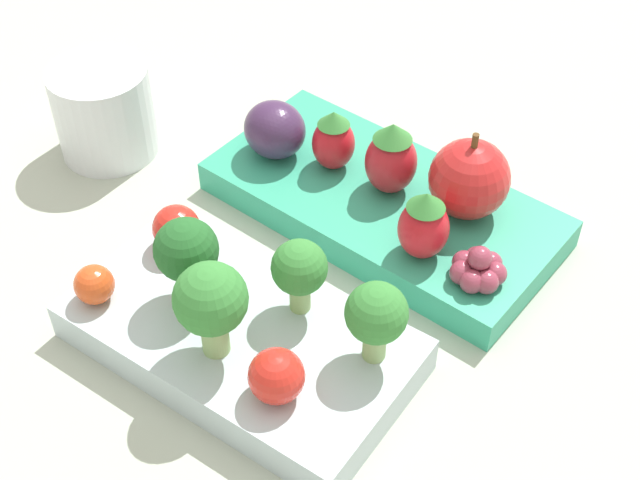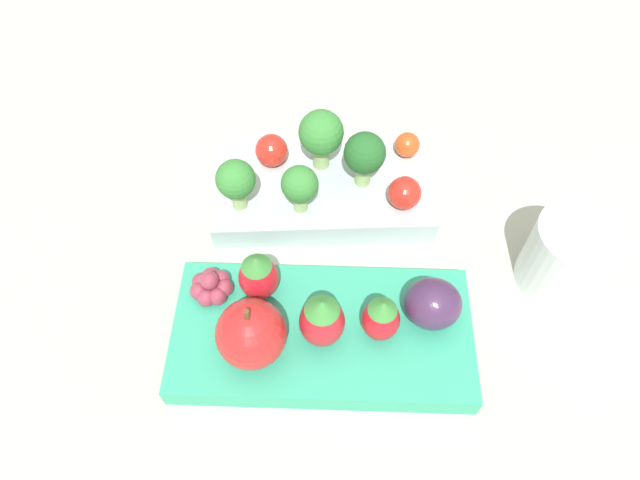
% 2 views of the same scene
% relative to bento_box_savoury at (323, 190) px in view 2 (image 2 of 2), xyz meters
% --- Properties ---
extents(ground_plane, '(4.00, 4.00, 0.00)m').
position_rel_bento_box_savoury_xyz_m(ground_plane, '(0.01, -0.07, -0.01)').
color(ground_plane, '#ADB7A3').
extents(bento_box_savoury, '(0.19, 0.12, 0.02)m').
position_rel_bento_box_savoury_xyz_m(bento_box_savoury, '(0.00, 0.00, 0.00)').
color(bento_box_savoury, silver).
rests_on(bento_box_savoury, ground_plane).
extents(bento_box_fruit, '(0.22, 0.11, 0.02)m').
position_rel_bento_box_savoury_xyz_m(bento_box_fruit, '(0.01, -0.13, -0.00)').
color(bento_box_fruit, '#33A87F').
rests_on(bento_box_fruit, ground_plane).
extents(broccoli_floret_0, '(0.03, 0.03, 0.05)m').
position_rel_bento_box_savoury_xyz_m(broccoli_floret_0, '(-0.06, -0.03, 0.04)').
color(broccoli_floret_0, '#93B770').
rests_on(broccoli_floret_0, bento_box_savoury).
extents(broccoli_floret_1, '(0.03, 0.03, 0.05)m').
position_rel_bento_box_savoury_xyz_m(broccoli_floret_1, '(0.03, 0.00, 0.04)').
color(broccoli_floret_1, '#93B770').
rests_on(broccoli_floret_1, bento_box_savoury).
extents(broccoli_floret_2, '(0.03, 0.03, 0.04)m').
position_rel_bento_box_savoury_xyz_m(broccoli_floret_2, '(-0.02, -0.03, 0.04)').
color(broccoli_floret_2, '#93B770').
rests_on(broccoli_floret_2, bento_box_savoury).
extents(broccoli_floret_3, '(0.04, 0.04, 0.06)m').
position_rel_bento_box_savoury_xyz_m(broccoli_floret_3, '(-0.00, 0.02, 0.05)').
color(broccoli_floret_3, '#93B770').
rests_on(broccoli_floret_3, bento_box_savoury).
extents(cherry_tomato_0, '(0.03, 0.03, 0.03)m').
position_rel_bento_box_savoury_xyz_m(cherry_tomato_0, '(-0.04, 0.02, 0.03)').
color(cherry_tomato_0, red).
rests_on(cherry_tomato_0, bento_box_savoury).
extents(cherry_tomato_1, '(0.02, 0.02, 0.02)m').
position_rel_bento_box_savoury_xyz_m(cherry_tomato_1, '(0.07, 0.04, 0.02)').
color(cherry_tomato_1, '#DB4C1E').
rests_on(cherry_tomato_1, bento_box_savoury).
extents(cherry_tomato_2, '(0.03, 0.03, 0.03)m').
position_rel_bento_box_savoury_xyz_m(cherry_tomato_2, '(0.07, -0.02, 0.02)').
color(cherry_tomato_2, red).
rests_on(cherry_tomato_2, bento_box_savoury).
extents(apple, '(0.05, 0.05, 0.06)m').
position_rel_bento_box_savoury_xyz_m(apple, '(-0.04, -0.15, 0.03)').
color(apple, red).
rests_on(apple, bento_box_fruit).
extents(strawberry_0, '(0.03, 0.03, 0.04)m').
position_rel_bento_box_savoury_xyz_m(strawberry_0, '(-0.04, -0.11, 0.03)').
color(strawberry_0, red).
rests_on(strawberry_0, bento_box_fruit).
extents(strawberry_1, '(0.03, 0.03, 0.04)m').
position_rel_bento_box_savoury_xyz_m(strawberry_1, '(0.05, -0.13, 0.03)').
color(strawberry_1, red).
rests_on(strawberry_1, bento_box_fruit).
extents(strawberry_2, '(0.03, 0.03, 0.05)m').
position_rel_bento_box_savoury_xyz_m(strawberry_2, '(0.01, -0.14, 0.03)').
color(strawberry_2, red).
rests_on(strawberry_2, bento_box_fruit).
extents(plum, '(0.04, 0.04, 0.04)m').
position_rel_bento_box_savoury_xyz_m(plum, '(0.08, -0.12, 0.03)').
color(plum, '#42284C').
rests_on(plum, bento_box_fruit).
extents(grape_cluster, '(0.03, 0.03, 0.02)m').
position_rel_bento_box_savoury_xyz_m(grape_cluster, '(-0.07, -0.11, 0.02)').
color(grape_cluster, '#93384C').
rests_on(grape_cluster, bento_box_fruit).
extents(drinking_cup, '(0.06, 0.06, 0.06)m').
position_rel_bento_box_savoury_xyz_m(drinking_cup, '(0.19, -0.07, 0.02)').
color(drinking_cup, silver).
rests_on(drinking_cup, ground_plane).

